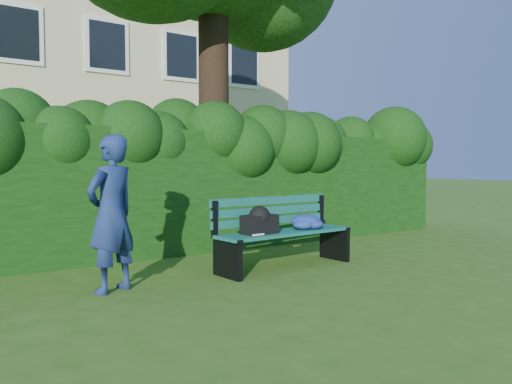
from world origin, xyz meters
TOP-DOWN VIEW (x-y plane):
  - ground at (0.00, 0.00)m, footprint 80.00×80.00m
  - apartment_building at (-0.00, 13.99)m, footprint 16.00×8.08m
  - hedge at (0.00, 2.20)m, footprint 10.00×1.00m
  - park_bench at (0.23, 0.29)m, footprint 1.94×0.69m
  - man_reading at (-1.99, 0.31)m, footprint 0.69×0.59m

SIDE VIEW (x-z plane):
  - ground at x=0.00m, z-range 0.00..0.00m
  - park_bench at x=0.23m, z-range 0.05..0.94m
  - man_reading at x=-1.99m, z-range 0.00..1.60m
  - hedge at x=0.00m, z-range 0.00..1.80m
  - apartment_building at x=0.00m, z-range 0.00..12.00m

